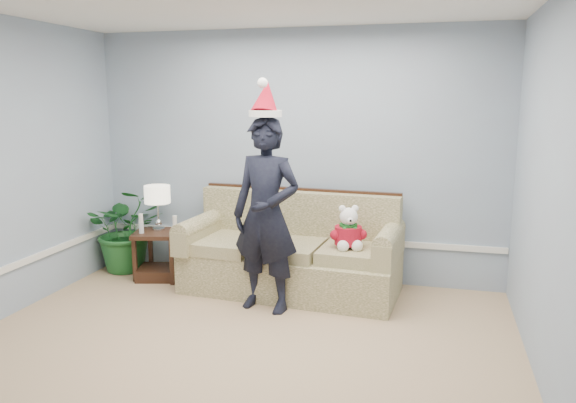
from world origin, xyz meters
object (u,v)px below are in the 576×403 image
(table_lamp, at_px, (157,196))
(man, at_px, (266,215))
(sofa, at_px, (292,256))
(side_table, at_px, (161,260))
(teddy_bear, at_px, (348,233))
(houseplant, at_px, (127,229))

(table_lamp, relative_size, man, 0.28)
(sofa, xyz_separation_m, side_table, (-1.50, -0.01, -0.15))
(sofa, relative_size, side_table, 3.47)
(table_lamp, relative_size, teddy_bear, 1.16)
(man, bearing_deg, side_table, 168.40)
(sofa, xyz_separation_m, man, (-0.10, -0.58, 0.55))
(houseplant, xyz_separation_m, man, (1.91, -0.75, 0.42))
(side_table, height_order, table_lamp, table_lamp)
(side_table, xyz_separation_m, table_lamp, (-0.04, 0.05, 0.71))
(sofa, xyz_separation_m, teddy_bear, (0.61, -0.18, 0.33))
(side_table, xyz_separation_m, houseplant, (-0.51, 0.18, 0.28))
(man, distance_m, teddy_bear, 0.84)
(side_table, bearing_deg, teddy_bear, -4.56)
(teddy_bear, bearing_deg, man, -169.18)
(man, xyz_separation_m, teddy_bear, (0.70, 0.40, -0.22))
(houseplant, bearing_deg, man, -21.45)
(teddy_bear, bearing_deg, sofa, 144.73)
(side_table, relative_size, teddy_bear, 1.49)
(sofa, bearing_deg, table_lamp, -177.26)
(side_table, bearing_deg, man, -22.17)
(side_table, height_order, man, man)
(teddy_bear, bearing_deg, side_table, 156.57)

